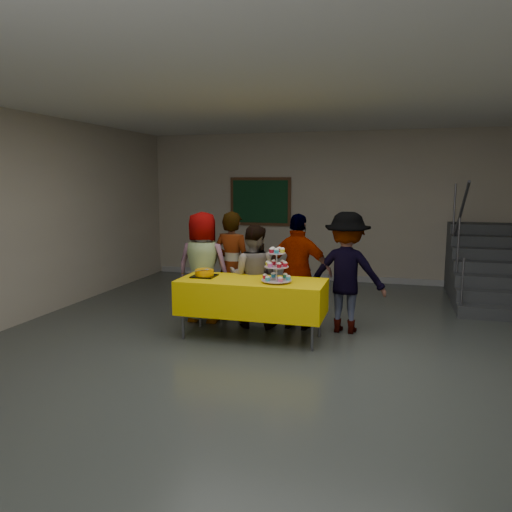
{
  "coord_description": "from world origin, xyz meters",
  "views": [
    {
      "loc": [
        1.14,
        -5.13,
        2.02
      ],
      "look_at": [
        -0.63,
        1.09,
        1.05
      ],
      "focal_mm": 35.0,
      "sensor_mm": 36.0,
      "label": 1
    }
  ],
  "objects_px": {
    "bear_cake": "(204,272)",
    "schoolchild_d": "(298,272)",
    "bake_table": "(252,296)",
    "cupcake_stand": "(277,268)",
    "schoolchild_b": "(232,266)",
    "noticeboard": "(260,202)",
    "staircase": "(489,271)",
    "schoolchild_c": "(253,276)",
    "schoolchild_e": "(347,272)",
    "schoolchild_a": "(203,267)"
  },
  "relations": [
    {
      "from": "schoolchild_d",
      "to": "cupcake_stand",
      "type": "bearing_deg",
      "value": 82.92
    },
    {
      "from": "bake_table",
      "to": "cupcake_stand",
      "type": "relative_size",
      "value": 4.22
    },
    {
      "from": "schoolchild_a",
      "to": "bake_table",
      "type": "bearing_deg",
      "value": 146.69
    },
    {
      "from": "bake_table",
      "to": "schoolchild_d",
      "type": "distance_m",
      "value": 0.8
    },
    {
      "from": "cupcake_stand",
      "to": "schoolchild_a",
      "type": "relative_size",
      "value": 0.28
    },
    {
      "from": "schoolchild_c",
      "to": "noticeboard",
      "type": "relative_size",
      "value": 1.1
    },
    {
      "from": "bear_cake",
      "to": "cupcake_stand",
      "type": "bearing_deg",
      "value": -5.99
    },
    {
      "from": "schoolchild_c",
      "to": "staircase",
      "type": "height_order",
      "value": "staircase"
    },
    {
      "from": "schoolchild_b",
      "to": "noticeboard",
      "type": "height_order",
      "value": "noticeboard"
    },
    {
      "from": "schoolchild_b",
      "to": "staircase",
      "type": "height_order",
      "value": "staircase"
    },
    {
      "from": "schoolchild_d",
      "to": "noticeboard",
      "type": "distance_m",
      "value": 3.88
    },
    {
      "from": "schoolchild_a",
      "to": "schoolchild_d",
      "type": "xyz_separation_m",
      "value": [
        1.39,
        0.02,
        -0.0
      ]
    },
    {
      "from": "schoolchild_d",
      "to": "schoolchild_e",
      "type": "distance_m",
      "value": 0.65
    },
    {
      "from": "cupcake_stand",
      "to": "schoolchild_e",
      "type": "height_order",
      "value": "schoolchild_e"
    },
    {
      "from": "schoolchild_a",
      "to": "staircase",
      "type": "distance_m",
      "value": 5.01
    },
    {
      "from": "cupcake_stand",
      "to": "schoolchild_e",
      "type": "bearing_deg",
      "value": 41.63
    },
    {
      "from": "schoolchild_d",
      "to": "schoolchild_a",
      "type": "bearing_deg",
      "value": 6.48
    },
    {
      "from": "schoolchild_a",
      "to": "schoolchild_e",
      "type": "distance_m",
      "value": 2.04
    },
    {
      "from": "schoolchild_b",
      "to": "bear_cake",
      "type": "bearing_deg",
      "value": 86.51
    },
    {
      "from": "bear_cake",
      "to": "schoolchild_d",
      "type": "xyz_separation_m",
      "value": [
        1.16,
        0.56,
        -0.03
      ]
    },
    {
      "from": "bake_table",
      "to": "staircase",
      "type": "height_order",
      "value": "staircase"
    },
    {
      "from": "schoolchild_b",
      "to": "schoolchild_c",
      "type": "height_order",
      "value": "schoolchild_b"
    },
    {
      "from": "schoolchild_b",
      "to": "noticeboard",
      "type": "xyz_separation_m",
      "value": [
        -0.5,
        3.33,
        0.8
      ]
    },
    {
      "from": "bear_cake",
      "to": "schoolchild_a",
      "type": "xyz_separation_m",
      "value": [
        -0.24,
        0.54,
        -0.03
      ]
    },
    {
      "from": "schoolchild_e",
      "to": "staircase",
      "type": "xyz_separation_m",
      "value": [
        2.19,
        2.61,
        -0.32
      ]
    },
    {
      "from": "schoolchild_a",
      "to": "staircase",
      "type": "xyz_separation_m",
      "value": [
        4.23,
        2.67,
        -0.31
      ]
    },
    {
      "from": "bear_cake",
      "to": "staircase",
      "type": "distance_m",
      "value": 5.13
    },
    {
      "from": "schoolchild_d",
      "to": "noticeboard",
      "type": "relative_size",
      "value": 1.22
    },
    {
      "from": "cupcake_stand",
      "to": "bear_cake",
      "type": "height_order",
      "value": "cupcake_stand"
    },
    {
      "from": "schoolchild_d",
      "to": "schoolchild_e",
      "type": "relative_size",
      "value": 0.98
    },
    {
      "from": "bear_cake",
      "to": "schoolchild_e",
      "type": "height_order",
      "value": "schoolchild_e"
    },
    {
      "from": "schoolchild_b",
      "to": "schoolchild_c",
      "type": "relative_size",
      "value": 1.12
    },
    {
      "from": "staircase",
      "to": "schoolchild_b",
      "type": "bearing_deg",
      "value": -146.97
    },
    {
      "from": "schoolchild_e",
      "to": "schoolchild_a",
      "type": "bearing_deg",
      "value": 6.11
    },
    {
      "from": "schoolchild_c",
      "to": "staircase",
      "type": "xyz_separation_m",
      "value": [
        3.46,
        2.72,
        -0.23
      ]
    },
    {
      "from": "cupcake_stand",
      "to": "schoolchild_d",
      "type": "relative_size",
      "value": 0.28
    },
    {
      "from": "bear_cake",
      "to": "schoolchild_c",
      "type": "distance_m",
      "value": 0.73
    },
    {
      "from": "bear_cake",
      "to": "schoolchild_a",
      "type": "relative_size",
      "value": 0.22
    },
    {
      "from": "schoolchild_a",
      "to": "noticeboard",
      "type": "xyz_separation_m",
      "value": [
        -0.11,
        3.51,
        0.8
      ]
    },
    {
      "from": "bake_table",
      "to": "schoolchild_e",
      "type": "height_order",
      "value": "schoolchild_e"
    },
    {
      "from": "staircase",
      "to": "noticeboard",
      "type": "relative_size",
      "value": 1.85
    },
    {
      "from": "schoolchild_e",
      "to": "staircase",
      "type": "distance_m",
      "value": 3.42
    },
    {
      "from": "cupcake_stand",
      "to": "schoolchild_e",
      "type": "distance_m",
      "value": 1.07
    },
    {
      "from": "schoolchild_c",
      "to": "schoolchild_e",
      "type": "relative_size",
      "value": 0.88
    },
    {
      "from": "staircase",
      "to": "noticeboard",
      "type": "height_order",
      "value": "noticeboard"
    },
    {
      "from": "bear_cake",
      "to": "schoolchild_d",
      "type": "relative_size",
      "value": 0.23
    },
    {
      "from": "schoolchild_e",
      "to": "staircase",
      "type": "bearing_deg",
      "value": -125.76
    },
    {
      "from": "bear_cake",
      "to": "schoolchild_a",
      "type": "bearing_deg",
      "value": 113.97
    },
    {
      "from": "schoolchild_b",
      "to": "schoolchild_d",
      "type": "distance_m",
      "value": 1.02
    },
    {
      "from": "schoolchild_c",
      "to": "noticeboard",
      "type": "distance_m",
      "value": 3.77
    }
  ]
}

